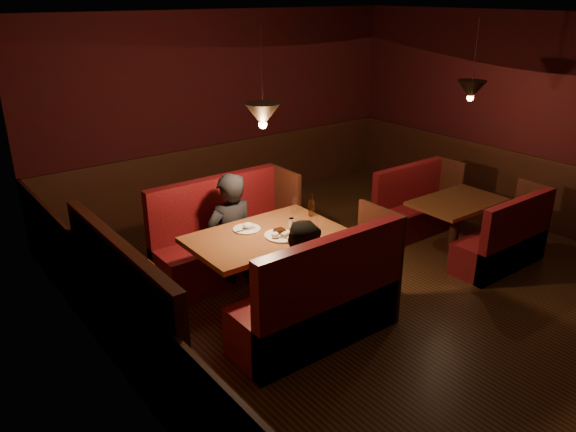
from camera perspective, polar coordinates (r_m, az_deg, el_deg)
room at (r=5.86m, az=9.26°, el=0.78°), size 6.02×7.02×2.92m
main_table at (r=5.83m, az=-2.22°, el=-3.47°), size 1.55×0.94×1.08m
main_bench_far at (r=6.62m, az=-6.46°, el=-2.92°), size 1.70×0.61×1.16m
main_bench_near at (r=5.35m, az=3.47°, el=-9.25°), size 1.70×0.61×1.16m
second_table at (r=7.48m, az=16.73°, el=0.29°), size 1.18×0.76×0.67m
second_bench_far at (r=7.97m, az=12.66°, el=0.52°), size 1.31×0.49×0.93m
second_bench_near at (r=7.23m, az=21.14°, el=-2.77°), size 1.31×0.49×0.93m
diner_a at (r=6.20m, az=-5.97°, el=0.05°), size 0.62×0.41×1.68m
diner_b at (r=5.32m, az=1.96°, el=-4.66°), size 0.89×0.80×1.52m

